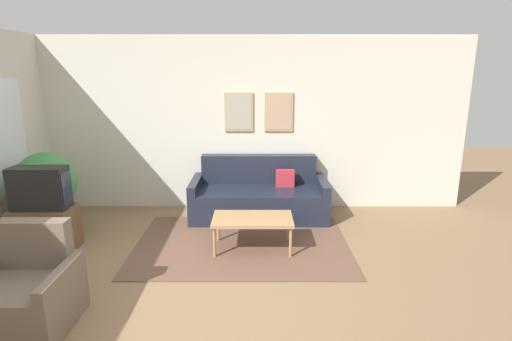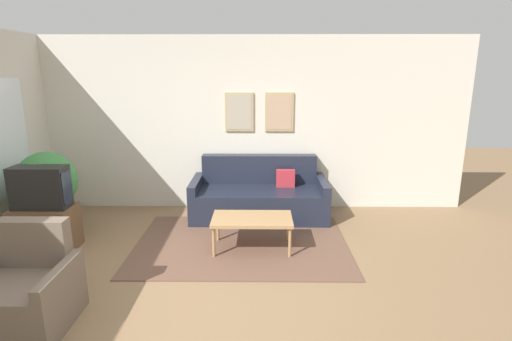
# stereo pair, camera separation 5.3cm
# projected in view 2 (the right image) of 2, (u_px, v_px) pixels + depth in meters

# --- Properties ---
(ground_plane) EXTENTS (16.00, 16.00, 0.00)m
(ground_plane) POSITION_uv_depth(u_px,v_px,m) (182.00, 303.00, 3.84)
(ground_plane) COLOR #846647
(area_rug) EXTENTS (2.70, 1.91, 0.01)m
(area_rug) POSITION_uv_depth(u_px,v_px,m) (242.00, 244.00, 5.15)
(area_rug) COLOR brown
(area_rug) RESTS_ON ground_plane
(wall_back) EXTENTS (8.00, 0.09, 2.70)m
(wall_back) POSITION_uv_depth(u_px,v_px,m) (213.00, 124.00, 6.28)
(wall_back) COLOR beige
(wall_back) RESTS_ON ground_plane
(couch) EXTENTS (2.02, 0.90, 0.90)m
(couch) POSITION_uv_depth(u_px,v_px,m) (259.00, 197.00, 6.08)
(couch) COLOR #1E2333
(couch) RESTS_ON ground_plane
(coffee_table) EXTENTS (0.99, 0.55, 0.42)m
(coffee_table) POSITION_uv_depth(u_px,v_px,m) (252.00, 220.00, 4.92)
(coffee_table) COLOR #A87F51
(coffee_table) RESTS_ON ground_plane
(tv_stand) EXTENTS (0.72, 0.46, 0.55)m
(tv_stand) POSITION_uv_depth(u_px,v_px,m) (46.00, 229.00, 4.94)
(tv_stand) COLOR brown
(tv_stand) RESTS_ON ground_plane
(tv) EXTENTS (0.66, 0.28, 0.52)m
(tv) POSITION_uv_depth(u_px,v_px,m) (40.00, 187.00, 4.81)
(tv) COLOR black
(tv) RESTS_ON tv_stand
(armchair) EXTENTS (0.81, 0.76, 0.88)m
(armchair) POSITION_uv_depth(u_px,v_px,m) (23.00, 294.00, 3.46)
(armchair) COLOR #6B5B4C
(armchair) RESTS_ON ground_plane
(potted_plant_tall) EXTENTS (0.76, 0.76, 1.17)m
(potted_plant_tall) POSITION_uv_depth(u_px,v_px,m) (47.00, 183.00, 5.18)
(potted_plant_tall) COLOR #935638
(potted_plant_tall) RESTS_ON ground_plane
(potted_plant_by_window) EXTENTS (0.37, 0.37, 0.64)m
(potted_plant_by_window) POSITION_uv_depth(u_px,v_px,m) (57.00, 197.00, 5.86)
(potted_plant_by_window) COLOR beige
(potted_plant_by_window) RESTS_ON ground_plane
(potted_plant_small) EXTENTS (0.61, 0.61, 0.95)m
(potted_plant_small) POSITION_uv_depth(u_px,v_px,m) (46.00, 188.00, 5.45)
(potted_plant_small) COLOR #383D42
(potted_plant_small) RESTS_ON ground_plane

